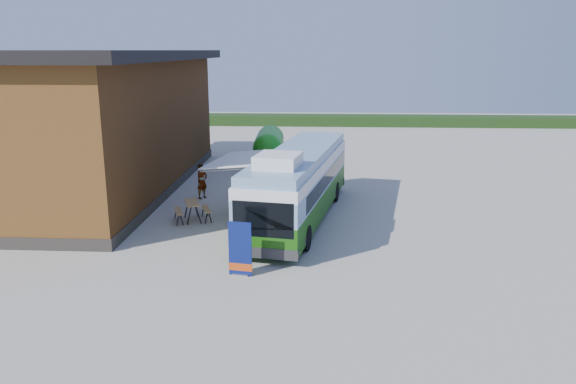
# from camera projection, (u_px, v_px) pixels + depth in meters

# --- Properties ---
(ground) EXTENTS (100.00, 100.00, 0.00)m
(ground) POSITION_uv_depth(u_px,v_px,m) (280.00, 255.00, 21.15)
(ground) COLOR #BCB7AD
(ground) RESTS_ON ground
(barn) EXTENTS (9.60, 21.20, 7.50)m
(barn) POSITION_uv_depth(u_px,v_px,m) (101.00, 124.00, 30.53)
(barn) COLOR brown
(barn) RESTS_ON ground
(hedge) EXTENTS (40.00, 3.00, 1.00)m
(hedge) POSITION_uv_depth(u_px,v_px,m) (384.00, 121.00, 57.36)
(hedge) COLOR #264419
(hedge) RESTS_ON ground
(bus) EXTENTS (4.60, 12.25, 3.68)m
(bus) POSITION_uv_depth(u_px,v_px,m) (299.00, 182.00, 25.18)
(bus) COLOR #2A6F12
(bus) RESTS_ON ground
(awning) EXTENTS (3.35, 4.67, 0.52)m
(awning) POSITION_uv_depth(u_px,v_px,m) (247.00, 161.00, 25.15)
(awning) COLOR white
(awning) RESTS_ON ground
(banner) EXTENTS (0.83, 0.28, 1.92)m
(banner) POSITION_uv_depth(u_px,v_px,m) (240.00, 254.00, 19.06)
(banner) COLOR navy
(banner) RESTS_ON ground
(picnic_table) EXTENTS (1.89, 1.78, 0.87)m
(picnic_table) POSITION_uv_depth(u_px,v_px,m) (192.00, 207.00, 25.25)
(picnic_table) COLOR #A7794F
(picnic_table) RESTS_ON ground
(person_a) EXTENTS (0.74, 0.79, 1.80)m
(person_a) POSITION_uv_depth(u_px,v_px,m) (202.00, 181.00, 29.06)
(person_a) COLOR #999999
(person_a) RESTS_ON ground
(person_b) EXTENTS (0.88, 1.03, 1.84)m
(person_b) POSITION_uv_depth(u_px,v_px,m) (280.00, 168.00, 32.25)
(person_b) COLOR #999999
(person_b) RESTS_ON ground
(slurry_tanker) EXTENTS (2.08, 6.42, 2.37)m
(slurry_tanker) POSITION_uv_depth(u_px,v_px,m) (269.00, 144.00, 37.84)
(slurry_tanker) COLOR #209E1C
(slurry_tanker) RESTS_ON ground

